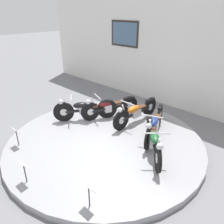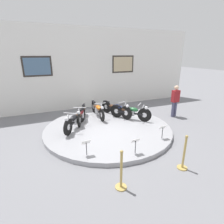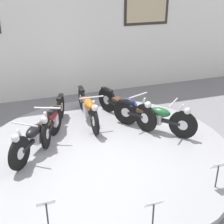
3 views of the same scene
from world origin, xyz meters
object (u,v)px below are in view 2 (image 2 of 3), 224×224
object	(u,v)px
info_placard_front_right	(163,129)
stanchion_post_right_of_entry	(184,158)
motorcycle_green	(131,112)
motorcycle_orange	(98,109)
info_placard_front_centre	(136,143)
motorcycle_blue	(116,109)
motorcycle_black	(75,119)
stanchion_post_left_of_entry	(121,176)
info_placard_front_left	(86,144)
visitor_standing	(175,100)
motorcycle_maroon	(81,113)

from	to	relation	value
info_placard_front_right	stanchion_post_right_of_entry	xyz separation A→B (m)	(-0.44, -1.46, -0.18)
motorcycle_green	info_placard_front_right	bearing A→B (deg)	-87.07
motorcycle_orange	info_placard_front_centre	world-z (taller)	motorcycle_orange
motorcycle_green	motorcycle_blue	bearing A→B (deg)	122.57
motorcycle_blue	motorcycle_green	bearing A→B (deg)	-57.43
motorcycle_black	info_placard_front_right	distance (m)	3.41
motorcycle_blue	stanchion_post_left_of_entry	size ratio (longest dim) A/B	1.83
info_placard_front_left	stanchion_post_right_of_entry	xyz separation A→B (m)	(2.35, -1.46, -0.18)
stanchion_post_right_of_entry	stanchion_post_left_of_entry	bearing A→B (deg)	180.00
motorcycle_green	info_placard_front_centre	xyz separation A→B (m)	(-1.29, -2.60, -0.01)
stanchion_post_right_of_entry	visitor_standing	bearing A→B (deg)	51.57
motorcycle_green	motorcycle_maroon	bearing A→B (deg)	162.65
info_placard_front_centre	stanchion_post_right_of_entry	world-z (taller)	stanchion_post_right_of_entry
motorcycle_black	info_placard_front_left	size ratio (longest dim) A/B	3.19
motorcycle_maroon	visitor_standing	size ratio (longest dim) A/B	1.15
motorcycle_orange	stanchion_post_left_of_entry	distance (m)	4.63
motorcycle_black	info_placard_front_centre	size ratio (longest dim) A/B	3.19
motorcycle_black	stanchion_post_right_of_entry	world-z (taller)	stanchion_post_right_of_entry
motorcycle_maroon	motorcycle_orange	bearing A→B (deg)	17.51
info_placard_front_centre	info_placard_front_right	distance (m)	1.48
motorcycle_maroon	stanchion_post_right_of_entry	xyz separation A→B (m)	(1.81, -4.25, -0.18)
motorcycle_maroon	info_placard_front_left	bearing A→B (deg)	-100.87
motorcycle_green	info_placard_front_left	world-z (taller)	motorcycle_green
motorcycle_black	info_placard_front_right	size ratio (longest dim) A/B	3.19
motorcycle_black	motorcycle_orange	size ratio (longest dim) A/B	0.83
motorcycle_green	info_placard_front_right	world-z (taller)	motorcycle_green
motorcycle_maroon	info_placard_front_right	size ratio (longest dim) A/B	3.56
motorcycle_maroon	motorcycle_orange	size ratio (longest dim) A/B	0.93
motorcycle_green	visitor_standing	world-z (taller)	visitor_standing
motorcycle_black	stanchion_post_right_of_entry	distance (m)	4.23
motorcycle_orange	info_placard_front_left	xyz separation A→B (m)	(-1.39, -3.06, -0.01)
motorcycle_maroon	info_placard_front_right	distance (m)	3.58
motorcycle_black	motorcycle_green	bearing A→B (deg)	0.06
motorcycle_black	motorcycle_blue	xyz separation A→B (m)	(2.14, 0.67, 0.00)
motorcycle_black	info_placard_front_centre	distance (m)	2.90
motorcycle_black	info_placard_front_centre	world-z (taller)	motorcycle_black
info_placard_front_centre	stanchion_post_left_of_entry	bearing A→B (deg)	-134.28
stanchion_post_left_of_entry	stanchion_post_right_of_entry	bearing A→B (deg)	0.00
motorcycle_blue	info_placard_front_left	xyz separation A→B (m)	(-2.25, -2.79, -0.02)
motorcycle_green	stanchion_post_left_of_entry	bearing A→B (deg)	-122.03
info_placard_front_left	info_placard_front_right	size ratio (longest dim) A/B	1.00
motorcycle_maroon	info_placard_front_centre	world-z (taller)	motorcycle_maroon
motorcycle_blue	info_placard_front_right	xyz separation A→B (m)	(0.54, -2.79, -0.02)
motorcycle_orange	visitor_standing	bearing A→B (deg)	-16.25
motorcycle_black	visitor_standing	size ratio (longest dim) A/B	1.02
motorcycle_maroon	stanchion_post_right_of_entry	world-z (taller)	stanchion_post_right_of_entry
info_placard_front_right	stanchion_post_right_of_entry	distance (m)	1.54
motorcycle_orange	motorcycle_blue	size ratio (longest dim) A/B	1.05
motorcycle_orange	info_placard_front_centre	xyz separation A→B (m)	(0.00, -3.54, -0.01)
motorcycle_black	motorcycle_maroon	distance (m)	0.79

